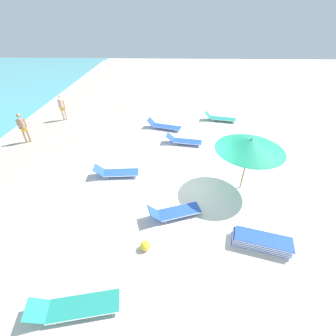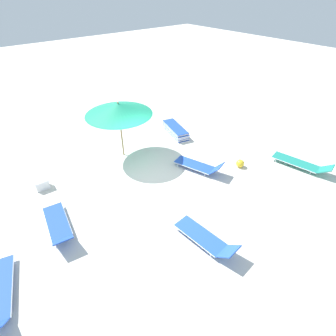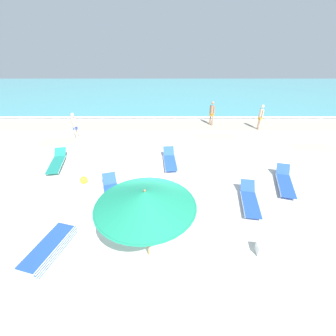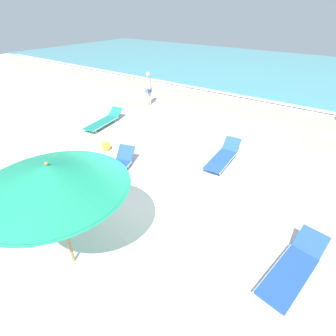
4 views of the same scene
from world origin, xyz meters
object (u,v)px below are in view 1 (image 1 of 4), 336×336
object	(u,v)px
sun_lounger_near_water_right	(184,140)
beachgoer_shoreline_child	(62,106)
lounger_stack	(261,242)
sun_lounger_near_water_left	(116,172)
sun_lounger_under_umbrella	(174,212)
sun_lounger_mid_beach_solo	(75,307)
beach_ball	(145,246)
cooler_box	(225,144)
sun_lounger_mid_beach_pair_a	(220,118)
beachgoer_strolling_adult	(23,126)
sun_lounger_beside_umbrella	(164,126)
beach_umbrella	(250,145)

from	to	relation	value
sun_lounger_near_water_right	beachgoer_shoreline_child	xyz separation A→B (m)	(3.22, 8.28, 0.79)
lounger_stack	beachgoer_shoreline_child	distance (m)	14.69
sun_lounger_near_water_left	sun_lounger_under_umbrella	bearing A→B (deg)	-136.42
sun_lounger_mid_beach_solo	beach_ball	world-z (taller)	sun_lounger_mid_beach_solo
cooler_box	sun_lounger_mid_beach_pair_a	bearing A→B (deg)	0.44
sun_lounger_near_water_right	beachgoer_strolling_adult	distance (m)	9.23
sun_lounger_beside_umbrella	beachgoer_shoreline_child	distance (m)	7.19
sun_lounger_near_water_left	beachgoer_shoreline_child	bearing A→B (deg)	33.67
beachgoer_shoreline_child	beach_ball	distance (m)	12.38
sun_lounger_beside_umbrella	beachgoer_shoreline_child	world-z (taller)	beachgoer_shoreline_child
sun_lounger_mid_beach_solo	sun_lounger_near_water_left	bearing A→B (deg)	-9.05
beachgoer_strolling_adult	cooler_box	distance (m)	11.59
sun_lounger_beside_umbrella	sun_lounger_near_water_left	size ratio (longest dim) A/B	1.10
lounger_stack	sun_lounger_mid_beach_solo	bearing A→B (deg)	126.23
beach_umbrella	beachgoer_shoreline_child	size ratio (longest dim) A/B	1.54
lounger_stack	sun_lounger_near_water_left	bearing A→B (deg)	71.65
sun_lounger_beside_umbrella	sun_lounger_mid_beach_solo	xyz separation A→B (m)	(-10.95, 1.86, -0.01)
sun_lounger_under_umbrella	sun_lounger_near_water_right	xyz separation A→B (m)	(5.61, -0.54, -0.01)
beach_umbrella	cooler_box	distance (m)	4.08
sun_lounger_beside_umbrella	sun_lounger_mid_beach_pair_a	size ratio (longest dim) A/B	1.03
sun_lounger_beside_umbrella	beachgoer_strolling_adult	world-z (taller)	beachgoer_strolling_adult
beach_umbrella	beach_ball	xyz separation A→B (m)	(-3.23, 3.88, -2.00)
sun_lounger_near_water_left	sun_lounger_mid_beach_solo	distance (m)	5.84
sun_lounger_near_water_left	beach_ball	world-z (taller)	sun_lounger_near_water_left
sun_lounger_near_water_right	cooler_box	size ratio (longest dim) A/B	4.03
sun_lounger_under_umbrella	sun_lounger_near_water_right	world-z (taller)	sun_lounger_under_umbrella
sun_lounger_mid_beach_pair_a	beachgoer_shoreline_child	world-z (taller)	beachgoer_shoreline_child
sun_lounger_under_umbrella	beach_ball	distance (m)	1.75
sun_lounger_beside_umbrella	cooler_box	size ratio (longest dim) A/B	4.35
lounger_stack	sun_lounger_mid_beach_pair_a	world-z (taller)	sun_lounger_mid_beach_pair_a
sun_lounger_under_umbrella	sun_lounger_mid_beach_solo	bearing A→B (deg)	124.69
sun_lounger_mid_beach_pair_a	beach_ball	world-z (taller)	sun_lounger_mid_beach_pair_a
sun_lounger_mid_beach_solo	beach_ball	size ratio (longest dim) A/B	7.01
sun_lounger_mid_beach_solo	beach_umbrella	bearing A→B (deg)	-57.66
sun_lounger_mid_beach_solo	beachgoer_shoreline_child	bearing A→B (deg)	12.30
sun_lounger_beside_umbrella	sun_lounger_near_water_right	world-z (taller)	sun_lounger_beside_umbrella
sun_lounger_under_umbrella	beachgoer_strolling_adult	xyz separation A→B (m)	(5.58, 8.65, 0.78)
sun_lounger_near_water_left	beach_ball	bearing A→B (deg)	-159.92
sun_lounger_beside_umbrella	beachgoer_strolling_adult	xyz separation A→B (m)	(-1.99, 7.94, 0.79)
sun_lounger_mid_beach_pair_a	cooler_box	world-z (taller)	sun_lounger_mid_beach_pair_a
sun_lounger_mid_beach_pair_a	beach_ball	size ratio (longest dim) A/B	6.62
sun_lounger_mid_beach_pair_a	beachgoer_strolling_adult	xyz separation A→B (m)	(-3.37, 11.83, 0.79)
beachgoer_strolling_adult	cooler_box	bearing A→B (deg)	-41.89
sun_lounger_near_water_right	beachgoer_shoreline_child	distance (m)	8.92
sun_lounger_beside_umbrella	sun_lounger_near_water_right	bearing A→B (deg)	-131.58
sun_lounger_under_umbrella	beach_ball	xyz separation A→B (m)	(-1.47, 0.94, -0.05)
sun_lounger_mid_beach_solo	beach_ball	xyz separation A→B (m)	(1.91, -1.63, -0.04)
sun_lounger_beside_umbrella	cooler_box	bearing A→B (deg)	-105.82
sun_lounger_near_water_left	beachgoer_shoreline_child	world-z (taller)	beachgoer_shoreline_child
sun_lounger_under_umbrella	sun_lounger_near_water_left	xyz separation A→B (m)	(2.45, 2.73, -0.00)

